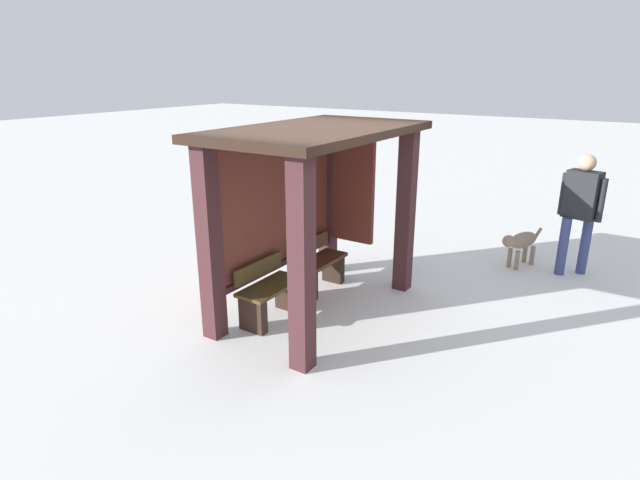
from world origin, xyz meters
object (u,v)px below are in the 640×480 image
(bus_shelter, at_px, (310,184))
(dog, at_px, (521,242))
(bench_left_inside, at_px, (270,295))
(person_walking, at_px, (581,205))
(bench_center_inside, at_px, (319,267))

(bus_shelter, relative_size, dog, 3.37)
(bench_left_inside, distance_m, dog, 4.17)
(bus_shelter, xyz_separation_m, dog, (2.93, -1.98, -1.22))
(dog, bearing_deg, person_walking, -80.26)
(bench_center_inside, bearing_deg, bench_left_inside, 179.93)
(person_walking, bearing_deg, bus_shelter, 138.39)
(dog, bearing_deg, bus_shelter, 145.94)
(bench_center_inside, distance_m, person_walking, 3.95)
(bus_shelter, distance_m, bench_center_inside, 1.39)
(person_walking, relative_size, dog, 2.12)
(bus_shelter, distance_m, dog, 3.74)
(bench_center_inside, bearing_deg, person_walking, -48.19)
(bench_center_inside, bearing_deg, bus_shelter, -158.92)
(bus_shelter, xyz_separation_m, person_walking, (3.05, -2.71, -0.55))
(dog, bearing_deg, bench_center_inside, 138.73)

